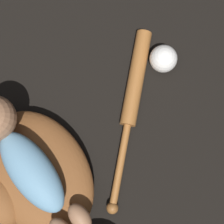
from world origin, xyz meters
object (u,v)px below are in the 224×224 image
object	(u,v)px
baby_figure	(18,153)
baseball_bat	(133,95)
baseball_glove	(32,177)
baseball	(163,59)

from	to	relation	value
baby_figure	baseball_bat	distance (m)	0.35
baseball_glove	baby_figure	bearing A→B (deg)	-37.29
baseball_glove	baseball	distance (m)	0.48
baseball_bat	baseball_glove	bearing A→B (deg)	77.24
baseball_glove	baseball_bat	bearing A→B (deg)	-102.76
baseball_bat	baseball	size ratio (longest dim) A/B	6.07
baby_figure	baseball	bearing A→B (deg)	-106.36
baseball	baseball_glove	bearing A→B (deg)	79.85
baseball_glove	baseball_bat	size ratio (longest dim) A/B	0.89
baby_figure	baseball	size ratio (longest dim) A/B	5.19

